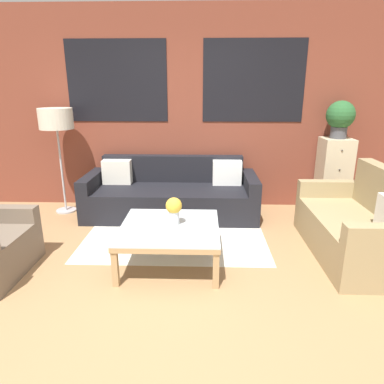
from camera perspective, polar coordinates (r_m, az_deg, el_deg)
The scene contains 10 objects.
ground_plane at distance 3.11m, azimuth -3.35°, elevation -16.51°, with size 16.00×16.00×0.00m, color #9E754C.
wall_back_brick at distance 5.04m, azimuth -1.13°, elevation 13.51°, with size 8.40×0.09×2.80m.
rug at distance 4.14m, azimuth -2.83°, elevation -7.44°, with size 2.14×1.41×0.00m.
couch_dark at distance 4.78m, azimuth -3.48°, elevation -0.56°, with size 2.34×0.88×0.78m.
settee_vintage at distance 4.01m, azimuth 26.01°, elevation -5.33°, with size 0.80×1.56×0.92m.
coffee_table at distance 3.44m, azimuth -3.74°, elevation -6.50°, with size 0.97×0.97×0.40m.
floor_lamp at distance 5.03m, azimuth -21.70°, elevation 10.77°, with size 0.45×0.45×1.46m.
drawer_cabinet at distance 5.23m, azimuth 22.45°, elevation 2.55°, with size 0.40×0.41×1.05m.
potted_plant at distance 5.11m, azimuth 23.49°, elevation 11.40°, with size 0.38×0.38×0.50m.
flower_vase at distance 3.40m, azimuth -3.04°, elevation -2.85°, with size 0.16×0.16×0.28m.
Camera 1 is at (0.26, -2.58, 1.72)m, focal length 32.00 mm.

